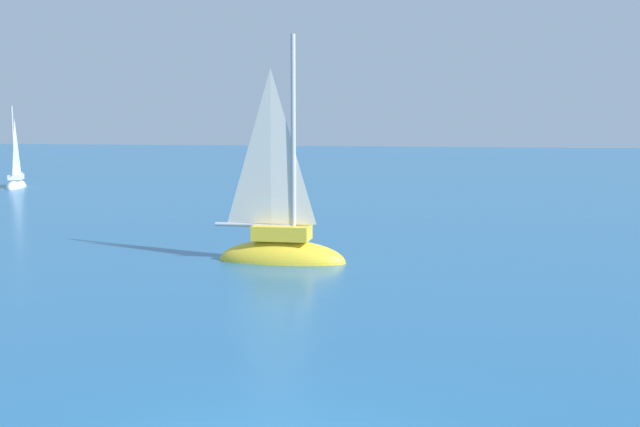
% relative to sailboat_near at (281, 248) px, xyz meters
% --- Properties ---
extents(sailboat_near, '(3.61, 1.32, 6.64)m').
position_rel_sailboat_near_xyz_m(sailboat_near, '(0.00, 0.00, 0.00)').
color(sailboat_near, yellow).
rests_on(sailboat_near, ground).
extents(sailboat_far, '(1.37, 2.54, 4.60)m').
position_rel_sailboat_near_xyz_m(sailboat_far, '(-17.54, 18.70, -0.11)').
color(sailboat_far, white).
rests_on(sailboat_far, ground).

